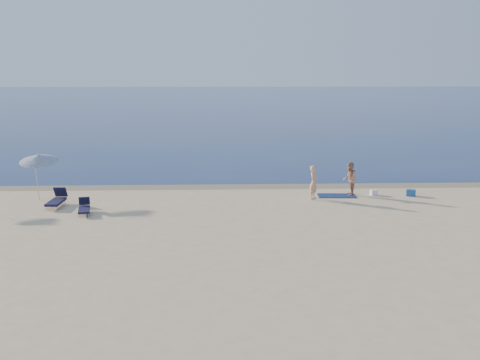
% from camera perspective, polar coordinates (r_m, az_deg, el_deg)
% --- Properties ---
extents(ground, '(160.00, 160.00, 0.00)m').
position_cam_1_polar(ground, '(14.28, 5.62, -16.10)').
color(ground, beige).
rests_on(ground, ground).
extents(sea, '(240.00, 160.00, 0.01)m').
position_cam_1_polar(sea, '(112.81, -1.27, 7.48)').
color(sea, '#0D1E4E').
rests_on(sea, ground).
extents(wet_sand_strip, '(240.00, 1.60, 0.00)m').
position_cam_1_polar(wet_sand_strip, '(32.71, 1.05, -0.60)').
color(wet_sand_strip, '#847254').
rests_on(wet_sand_strip, ground).
extents(person_left, '(0.62, 0.72, 1.67)m').
position_cam_1_polar(person_left, '(29.64, 7.01, -0.23)').
color(person_left, tan).
rests_on(person_left, ground).
extents(person_right, '(0.81, 0.94, 1.69)m').
position_cam_1_polar(person_right, '(30.80, 10.35, 0.11)').
color(person_right, tan).
rests_on(person_right, ground).
extents(beach_towel, '(1.94, 1.16, 0.03)m').
position_cam_1_polar(beach_towel, '(30.65, 9.15, -1.48)').
color(beach_towel, '#0F1F4C').
rests_on(beach_towel, ground).
extents(white_bag, '(0.37, 0.34, 0.28)m').
position_cam_1_polar(white_bag, '(31.19, 12.56, -1.16)').
color(white_bag, white).
rests_on(white_bag, ground).
extents(blue_cooler, '(0.53, 0.44, 0.33)m').
position_cam_1_polar(blue_cooler, '(31.47, 15.89, -1.17)').
color(blue_cooler, '#1C539B').
rests_on(blue_cooler, ground).
extents(umbrella_near, '(1.84, 1.87, 2.43)m').
position_cam_1_polar(umbrella_near, '(30.86, -18.57, 1.98)').
color(umbrella_near, silver).
rests_on(umbrella_near, ground).
extents(lounger_left, '(0.65, 1.81, 0.79)m').
position_cam_1_polar(lounger_left, '(29.33, -16.98, -1.83)').
color(lounger_left, black).
rests_on(lounger_left, ground).
extents(lounger_right, '(0.75, 1.55, 0.66)m').
position_cam_1_polar(lounger_right, '(27.56, -14.56, -2.60)').
color(lounger_right, black).
rests_on(lounger_right, ground).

